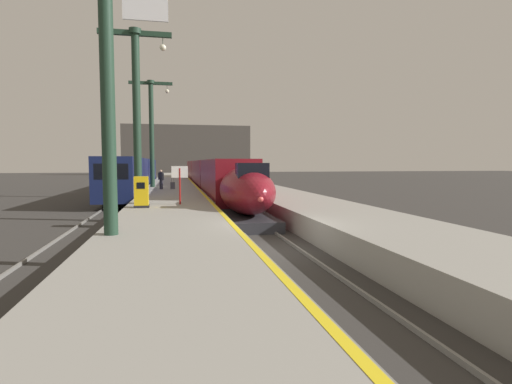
# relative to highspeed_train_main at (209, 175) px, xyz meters

# --- Properties ---
(ground_plane) EXTENTS (260.00, 260.00, 0.00)m
(ground_plane) POSITION_rel_highspeed_train_main_xyz_m (0.00, -31.27, -1.95)
(ground_plane) COLOR #33302D
(platform_left) EXTENTS (4.80, 110.00, 1.05)m
(platform_left) POSITION_rel_highspeed_train_main_xyz_m (-4.05, -6.52, -1.43)
(platform_left) COLOR gray
(platform_left) RESTS_ON ground
(platform_right) EXTENTS (4.80, 110.00, 1.05)m
(platform_right) POSITION_rel_highspeed_train_main_xyz_m (4.05, -6.52, -1.43)
(platform_right) COLOR gray
(platform_right) RESTS_ON ground
(platform_left_safety_stripe) EXTENTS (0.20, 107.80, 0.01)m
(platform_left_safety_stripe) POSITION_rel_highspeed_train_main_xyz_m (-1.77, -6.52, -0.90)
(platform_left_safety_stripe) COLOR yellow
(platform_left_safety_stripe) RESTS_ON platform_left
(rail_main_left) EXTENTS (0.08, 110.00, 0.12)m
(rail_main_left) POSITION_rel_highspeed_train_main_xyz_m (-0.75, -3.77, -1.89)
(rail_main_left) COLOR slate
(rail_main_left) RESTS_ON ground
(rail_main_right) EXTENTS (0.08, 110.00, 0.12)m
(rail_main_right) POSITION_rel_highspeed_train_main_xyz_m (0.75, -3.77, -1.89)
(rail_main_right) COLOR slate
(rail_main_right) RESTS_ON ground
(rail_secondary_left) EXTENTS (0.08, 110.00, 0.12)m
(rail_secondary_left) POSITION_rel_highspeed_train_main_xyz_m (-8.85, -3.77, -1.89)
(rail_secondary_left) COLOR slate
(rail_secondary_left) RESTS_ON ground
(rail_secondary_right) EXTENTS (0.08, 110.00, 0.12)m
(rail_secondary_right) POSITION_rel_highspeed_train_main_xyz_m (-7.35, -3.77, -1.89)
(rail_secondary_right) COLOR slate
(rail_secondary_right) RESTS_ON ground
(highspeed_train_main) EXTENTS (2.92, 57.48, 3.60)m
(highspeed_train_main) POSITION_rel_highspeed_train_main_xyz_m (0.00, 0.00, 0.00)
(highspeed_train_main) COLOR maroon
(highspeed_train_main) RESTS_ON ground
(regional_train_adjacent) EXTENTS (2.85, 36.60, 3.80)m
(regional_train_adjacent) POSITION_rel_highspeed_train_main_xyz_m (-8.10, 1.07, 0.18)
(regional_train_adjacent) COLOR #141E4C
(regional_train_adjacent) RESTS_ON ground
(station_column_near) EXTENTS (4.00, 0.68, 8.83)m
(station_column_near) POSITION_rel_highspeed_train_main_xyz_m (-5.84, -32.54, 4.53)
(station_column_near) COLOR #1E3828
(station_column_near) RESTS_ON platform_left
(station_column_mid) EXTENTS (4.00, 0.68, 9.75)m
(station_column_mid) POSITION_rel_highspeed_train_main_xyz_m (-5.90, -22.16, 4.92)
(station_column_mid) COLOR #1E3828
(station_column_mid) RESTS_ON platform_left
(station_column_far) EXTENTS (4.00, 0.68, 10.00)m
(station_column_far) POSITION_rel_highspeed_train_main_xyz_m (-5.90, -6.43, 5.05)
(station_column_far) COLOR #1E3828
(station_column_far) RESTS_ON platform_left
(passenger_near_edge) EXTENTS (0.50, 0.38, 1.69)m
(passenger_near_edge) POSITION_rel_highspeed_train_main_xyz_m (-5.00, -9.91, 0.09)
(passenger_near_edge) COLOR #23232D
(passenger_near_edge) RESTS_ON platform_left
(rolling_suitcase) EXTENTS (0.40, 0.22, 0.98)m
(rolling_suitcase) POSITION_rel_highspeed_train_main_xyz_m (-4.01, -9.81, -0.60)
(rolling_suitcase) COLOR #4C4C51
(rolling_suitcase) RESTS_ON platform_left
(ticket_machine_yellow) EXTENTS (0.76, 0.62, 1.60)m
(ticket_machine_yellow) POSITION_rel_highspeed_train_main_xyz_m (-5.55, -24.58, -0.16)
(ticket_machine_yellow) COLOR yellow
(ticket_machine_yellow) RESTS_ON platform_left
(departure_info_board) EXTENTS (0.90, 0.10, 2.12)m
(departure_info_board) POSITION_rel_highspeed_train_main_xyz_m (-3.58, -23.35, 0.60)
(departure_info_board) COLOR maroon
(departure_info_board) RESTS_ON platform_left
(terminus_back_wall) EXTENTS (36.00, 2.00, 14.00)m
(terminus_back_wall) POSITION_rel_highspeed_train_main_xyz_m (0.00, 70.73, 5.05)
(terminus_back_wall) COLOR #4C4742
(terminus_back_wall) RESTS_ON ground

